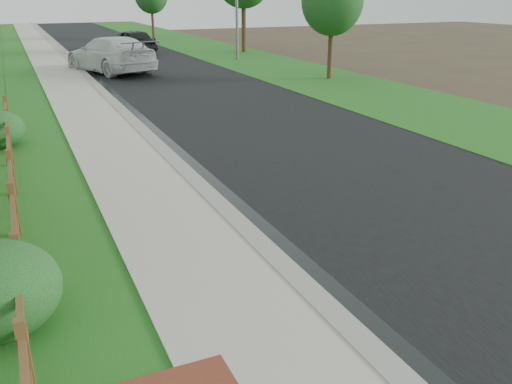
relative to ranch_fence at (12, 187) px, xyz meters
name	(u,v)px	position (x,y,z in m)	size (l,w,h in m)	color
ground	(325,343)	(3.60, -6.40, -0.62)	(120.00, 120.00, 0.00)	#3D2F21
road	(128,55)	(8.20, 28.60, -0.61)	(8.00, 90.00, 0.02)	black
curb	(67,57)	(4.00, 28.60, -0.56)	(0.40, 90.00, 0.12)	gray
wet_gutter	(72,58)	(4.35, 28.60, -0.60)	(0.50, 90.00, 0.00)	black
sidewalk	(47,58)	(2.70, 28.60, -0.57)	(2.20, 90.00, 0.10)	#ADA797
grass_strip	(17,60)	(0.80, 28.60, -0.59)	(1.60, 90.00, 0.06)	#1C5718
verge_far	(218,51)	(15.10, 28.60, -0.60)	(6.00, 90.00, 0.04)	#1C5718
ranch_fence	(12,187)	(0.00, 0.00, 0.00)	(0.12, 16.92, 1.10)	#53371B
white_suv	(111,54)	(5.60, 20.33, 0.39)	(2.77, 6.81, 1.98)	silver
dark_car_mid	(133,41)	(8.88, 29.78, 0.26)	(2.02, 5.03, 1.71)	black
dark_car_far	(131,41)	(9.23, 32.25, 0.07)	(1.41, 4.04, 1.33)	black
tree_near_right	(332,1)	(15.59, 13.18, 3.28)	(3.13, 3.13, 5.63)	#372016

